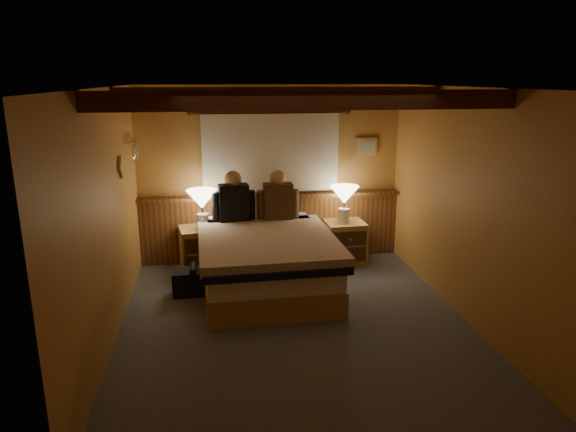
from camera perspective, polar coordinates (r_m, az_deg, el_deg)
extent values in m
plane|color=#4A4D58|center=(5.50, 0.80, -11.79)|extent=(4.20, 4.20, 0.00)
plane|color=gold|center=(4.90, 0.90, 14.09)|extent=(4.20, 4.20, 0.00)
plane|color=#B78941|center=(7.10, -1.96, 4.67)|extent=(3.60, 0.00, 3.60)
plane|color=#B78941|center=(5.10, -19.53, -0.41)|extent=(0.00, 4.20, 4.20)
plane|color=#B78941|center=(5.64, 19.19, 1.07)|extent=(0.00, 4.20, 4.20)
plane|color=#B78941|center=(3.13, 7.28, -9.35)|extent=(3.60, 0.00, 3.60)
cube|color=brown|center=(7.22, -1.85, -1.28)|extent=(3.60, 0.12, 0.90)
cube|color=brown|center=(7.04, -1.82, 2.26)|extent=(3.60, 0.22, 0.04)
cylinder|color=#492312|center=(6.91, -1.94, 11.49)|extent=(2.10, 0.05, 0.05)
sphere|color=#492312|center=(6.87, -10.84, 11.22)|extent=(0.08, 0.08, 0.08)
sphere|color=#492312|center=(7.11, 6.66, 11.51)|extent=(0.08, 0.08, 0.08)
cube|color=white|center=(6.98, -1.91, 6.99)|extent=(1.85, 0.08, 1.05)
cube|color=#492312|center=(4.31, 2.25, 12.73)|extent=(3.60, 0.15, 0.16)
cube|color=#492312|center=(5.79, -0.62, 13.36)|extent=(3.60, 0.15, 0.16)
cylinder|color=silver|center=(6.54, -16.93, 8.01)|extent=(0.03, 0.55, 0.03)
torus|color=silver|center=(6.40, -16.76, 6.79)|extent=(0.01, 0.21, 0.21)
torus|color=silver|center=(6.63, -16.50, 7.08)|extent=(0.01, 0.21, 0.21)
cube|color=tan|center=(7.30, 8.71, 7.59)|extent=(0.30, 0.03, 0.25)
cube|color=beige|center=(7.29, 8.74, 7.57)|extent=(0.24, 0.01, 0.19)
cube|color=tan|center=(6.28, -2.42, -6.77)|extent=(1.53, 2.02, 0.30)
cube|color=white|center=(6.18, -2.44, -4.48)|extent=(1.49, 1.97, 0.24)
cube|color=black|center=(5.90, -2.13, -3.92)|extent=(1.58, 1.62, 0.08)
cube|color=pink|center=(6.00, -2.31, -2.90)|extent=(1.63, 1.82, 0.12)
cube|color=white|center=(6.82, -6.47, -0.93)|extent=(0.60, 0.35, 0.16)
cube|color=white|center=(6.90, -0.24, -0.63)|extent=(0.60, 0.35, 0.16)
cube|color=tan|center=(6.94, -9.67, -3.58)|extent=(0.59, 0.55, 0.58)
cube|color=brown|center=(6.69, -9.43, -3.24)|extent=(0.47, 0.09, 0.20)
cube|color=brown|center=(6.77, -9.35, -5.09)|extent=(0.47, 0.09, 0.20)
cylinder|color=silver|center=(6.69, -9.43, -3.24)|extent=(0.03, 0.03, 0.03)
cylinder|color=silver|center=(6.77, -9.35, -5.09)|extent=(0.03, 0.03, 0.03)
cube|color=tan|center=(7.17, 6.30, -2.85)|extent=(0.54, 0.49, 0.57)
cube|color=brown|center=(6.93, 6.86, -2.51)|extent=(0.47, 0.04, 0.20)
cube|color=brown|center=(7.00, 6.80, -4.30)|extent=(0.47, 0.04, 0.20)
cylinder|color=silver|center=(6.93, 6.86, -2.51)|extent=(0.03, 0.03, 0.03)
cylinder|color=silver|center=(7.00, 6.80, -4.30)|extent=(0.03, 0.03, 0.03)
cylinder|color=white|center=(6.79, -9.46, -0.57)|extent=(0.15, 0.15, 0.20)
cylinder|color=silver|center=(6.75, -9.50, 0.51)|extent=(0.03, 0.03, 0.11)
cone|color=#FCEFC4|center=(6.72, -9.56, 1.86)|extent=(0.39, 0.39, 0.24)
cylinder|color=white|center=(7.02, 6.21, 0.05)|extent=(0.15, 0.15, 0.19)
cylinder|color=silver|center=(6.99, 6.24, 1.07)|extent=(0.03, 0.03, 0.11)
cone|color=#FCEFC4|center=(6.95, 6.28, 2.37)|extent=(0.39, 0.39, 0.24)
cube|color=black|center=(6.68, -6.06, 1.40)|extent=(0.40, 0.25, 0.50)
cylinder|color=black|center=(6.66, -7.92, 0.95)|extent=(0.12, 0.12, 0.40)
cylinder|color=black|center=(6.72, -4.20, 1.18)|extent=(0.12, 0.12, 0.40)
sphere|color=tan|center=(6.61, -6.14, 4.09)|extent=(0.22, 0.22, 0.22)
cube|color=#47301C|center=(6.73, -1.12, 1.56)|extent=(0.38, 0.22, 0.49)
cylinder|color=#47301C|center=(6.71, -2.95, 1.17)|extent=(0.12, 0.12, 0.40)
cylinder|color=#47301C|center=(6.77, 0.71, 1.30)|extent=(0.12, 0.12, 0.40)
sphere|color=tan|center=(6.66, -1.13, 4.21)|extent=(0.22, 0.22, 0.22)
cube|color=black|center=(6.23, -10.41, -7.20)|extent=(0.49, 0.29, 0.29)
cylinder|color=black|center=(6.17, -10.48, -5.76)|extent=(0.08, 0.29, 0.08)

